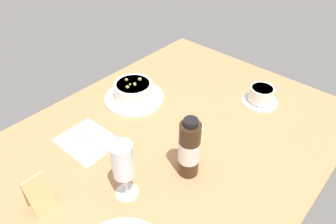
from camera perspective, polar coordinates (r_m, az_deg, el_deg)
ground_plane at (r=96.70cm, az=0.98°, el=-5.10°), size 110.00×84.00×3.00cm
porridge_bowl at (r=109.08cm, az=-6.38°, el=3.70°), size 21.00×21.00×7.53cm
cutlery_setting at (r=96.68cm, az=-14.58°, el=-5.27°), size 14.10×17.34×0.90cm
coffee_cup at (r=112.32cm, az=16.87°, el=3.01°), size 13.35×12.64×5.93cm
creamer_jug at (r=92.98cm, az=5.09°, el=-3.93°), size 4.73×5.70×5.74cm
wine_glass at (r=73.54cm, az=-8.33°, el=-9.35°), size 6.04×6.04×17.06cm
sauce_bottle_brown at (r=79.81cm, az=3.95°, el=-6.88°), size 5.72×5.72×18.47cm
menu_card at (r=81.38cm, az=-23.04°, el=-13.51°), size 5.49×4.97×10.37cm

